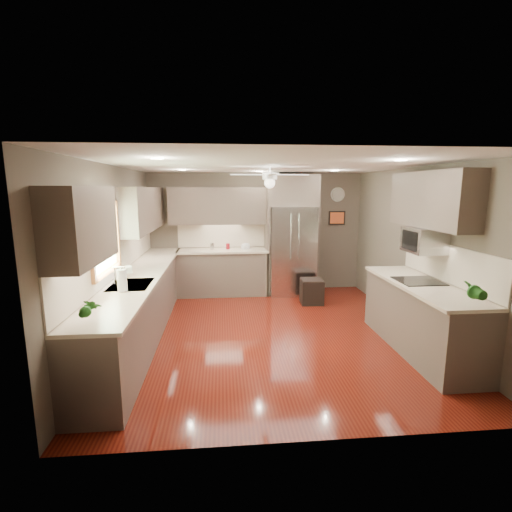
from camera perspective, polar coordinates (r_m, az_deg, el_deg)
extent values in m
plane|color=#460E09|center=(5.81, 2.35, -11.66)|extent=(5.00, 5.00, 0.00)
plane|color=white|center=(5.40, 2.55, 13.77)|extent=(5.00, 5.00, 0.00)
plane|color=brown|center=(7.93, 0.03, 3.64)|extent=(4.50, 0.00, 4.50)
plane|color=brown|center=(3.07, 8.73, -7.33)|extent=(4.50, 0.00, 4.50)
plane|color=brown|center=(5.63, -20.89, 0.18)|extent=(0.00, 5.00, 5.00)
plane|color=brown|center=(6.18, 23.59, 0.85)|extent=(0.00, 5.00, 5.00)
cylinder|color=silver|center=(7.66, -6.74, 1.51)|extent=(0.09, 0.09, 0.13)
cylinder|color=maroon|center=(7.67, -4.34, 1.50)|extent=(0.10, 0.10, 0.12)
imported|color=white|center=(5.60, -18.96, -1.91)|extent=(0.12, 0.12, 0.21)
imported|color=#1D5819|center=(3.72, -24.37, -7.38)|extent=(0.18, 0.12, 0.33)
imported|color=#1D5819|center=(4.54, 30.51, -4.66)|extent=(0.19, 0.16, 0.35)
imported|color=beige|center=(7.65, -1.61, 1.23)|extent=(0.25, 0.25, 0.05)
cube|color=brown|center=(5.88, -17.16, -7.20)|extent=(0.60, 4.70, 0.90)
cube|color=beige|center=(5.76, -17.26, -2.73)|extent=(0.65, 4.70, 0.04)
cube|color=beige|center=(5.78, -20.37, -0.04)|extent=(0.02, 4.70, 0.50)
cube|color=brown|center=(7.73, -5.13, -2.59)|extent=(1.85, 0.60, 0.90)
cube|color=beige|center=(7.63, -5.18, 0.82)|extent=(1.85, 0.65, 0.04)
cube|color=beige|center=(7.89, -5.22, 3.19)|extent=(1.85, 0.02, 0.50)
cube|color=brown|center=(3.99, -25.20, 4.31)|extent=(0.33, 1.20, 0.75)
cube|color=brown|center=(6.79, -16.93, 6.93)|extent=(0.33, 2.40, 0.75)
cube|color=brown|center=(7.68, -5.30, 7.68)|extent=(2.15, 0.33, 0.75)
cube|color=brown|center=(5.56, 25.39, 7.85)|extent=(0.33, 1.70, 0.75)
cube|color=#BFF2B2|center=(5.11, -22.42, 2.51)|extent=(0.01, 1.00, 0.80)
cube|color=brown|center=(5.07, -22.49, 7.34)|extent=(0.05, 1.12, 0.06)
cube|color=brown|center=(5.17, -21.83, -2.20)|extent=(0.05, 1.12, 0.06)
cube|color=brown|center=(4.60, -24.03, 1.61)|extent=(0.05, 0.06, 0.80)
cube|color=brown|center=(5.61, -20.61, 3.26)|extent=(0.05, 0.06, 0.80)
cube|color=silver|center=(5.14, -18.69, -4.30)|extent=(0.50, 0.70, 0.03)
cube|color=#262626|center=(5.15, -18.66, -4.68)|extent=(0.44, 0.62, 0.05)
cylinder|color=silver|center=(5.16, -20.93, -2.96)|extent=(0.02, 0.02, 0.24)
cylinder|color=silver|center=(5.12, -20.37, -1.65)|extent=(0.16, 0.02, 0.02)
cube|color=silver|center=(7.72, 5.46, 0.86)|extent=(0.92, 0.72, 1.82)
cube|color=black|center=(7.44, 5.91, -1.51)|extent=(0.88, 0.02, 0.02)
cube|color=black|center=(7.33, 6.00, 3.03)|extent=(0.01, 0.02, 1.00)
cylinder|color=silver|center=(7.29, 5.44, 2.99)|extent=(0.02, 0.02, 0.90)
cylinder|color=silver|center=(7.32, 6.67, 3.00)|extent=(0.02, 0.02, 0.90)
cube|color=brown|center=(7.67, 5.53, 9.99)|extent=(1.04, 0.60, 0.63)
cube|color=brown|center=(7.70, 1.72, 0.88)|extent=(0.06, 0.60, 1.82)
cube|color=brown|center=(7.88, 8.95, 0.98)|extent=(0.06, 0.60, 1.82)
cube|color=brown|center=(5.53, 23.99, -8.77)|extent=(0.65, 2.20, 0.90)
cube|color=beige|center=(5.40, 24.22, -4.05)|extent=(0.70, 2.20, 0.04)
cube|color=beige|center=(5.51, 27.42, -1.04)|extent=(0.02, 2.20, 0.50)
cube|color=black|center=(5.48, 23.73, -3.55)|extent=(0.56, 0.52, 0.01)
cube|color=silver|center=(5.57, 24.47, 2.23)|extent=(0.42, 0.55, 0.34)
cube|color=black|center=(5.47, 22.55, 2.23)|extent=(0.02, 0.40, 0.26)
cylinder|color=white|center=(5.69, 2.13, 13.19)|extent=(0.03, 0.03, 0.08)
cylinder|color=white|center=(5.69, 2.12, 12.18)|extent=(0.22, 0.22, 0.10)
sphere|color=white|center=(5.69, 2.11, 11.18)|extent=(0.16, 0.16, 0.16)
cube|color=white|center=(5.74, 5.67, 12.32)|extent=(0.48, 0.11, 0.01)
cube|color=white|center=(6.04, 1.69, 12.27)|extent=(0.11, 0.48, 0.01)
cube|color=white|center=(5.66, -1.48, 12.40)|extent=(0.48, 0.11, 0.01)
cube|color=white|center=(5.34, 2.61, 12.51)|extent=(0.11, 0.48, 0.01)
cylinder|color=white|center=(6.68, -11.33, 12.87)|extent=(0.14, 0.14, 0.01)
cylinder|color=white|center=(6.95, 11.99, 12.74)|extent=(0.14, 0.14, 0.01)
cylinder|color=white|center=(4.21, -14.94, 14.33)|extent=(0.14, 0.14, 0.01)
cylinder|color=white|center=(4.62, 21.39, 13.59)|extent=(0.14, 0.14, 0.01)
cylinder|color=white|center=(7.18, 0.56, 12.88)|extent=(0.14, 0.14, 0.01)
cylinder|color=white|center=(8.21, 12.46, 9.22)|extent=(0.30, 0.03, 0.30)
cylinder|color=silver|center=(8.19, 12.49, 9.22)|extent=(0.29, 0.00, 0.29)
cube|color=black|center=(8.23, 12.33, 5.74)|extent=(0.36, 0.03, 0.30)
cube|color=#D3582A|center=(8.21, 12.37, 5.73)|extent=(0.30, 0.01, 0.24)
cube|color=black|center=(7.21, 8.56, -5.48)|extent=(0.44, 0.44, 0.46)
cube|color=black|center=(7.15, 8.61, -3.66)|extent=(0.42, 0.42, 0.03)
cylinder|color=white|center=(4.78, -19.91, -3.54)|extent=(0.11, 0.11, 0.27)
cylinder|color=silver|center=(4.78, -19.92, -3.43)|extent=(0.02, 0.02, 0.29)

